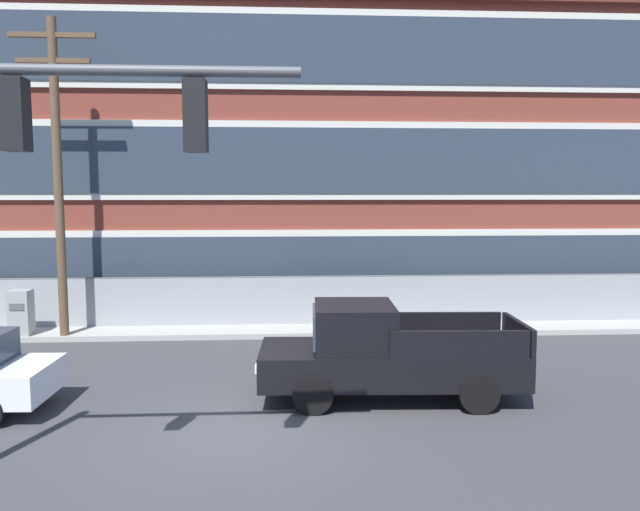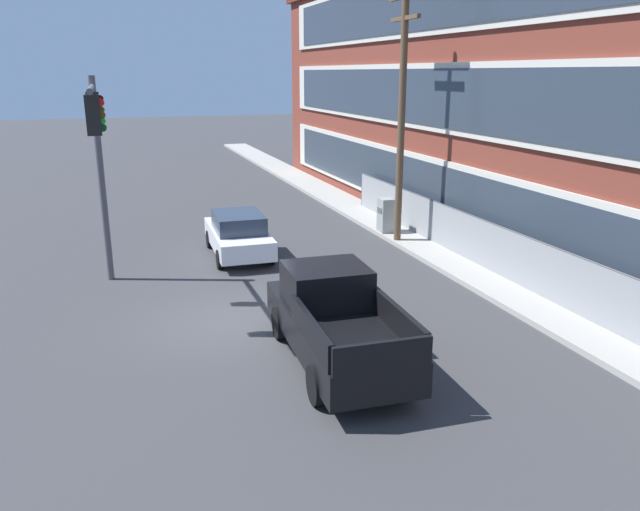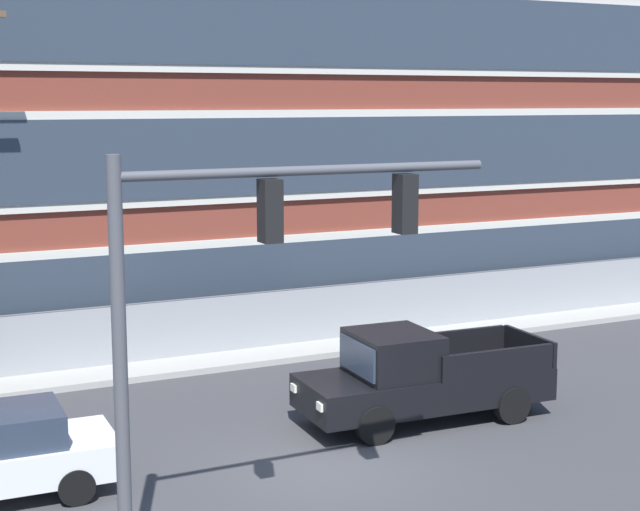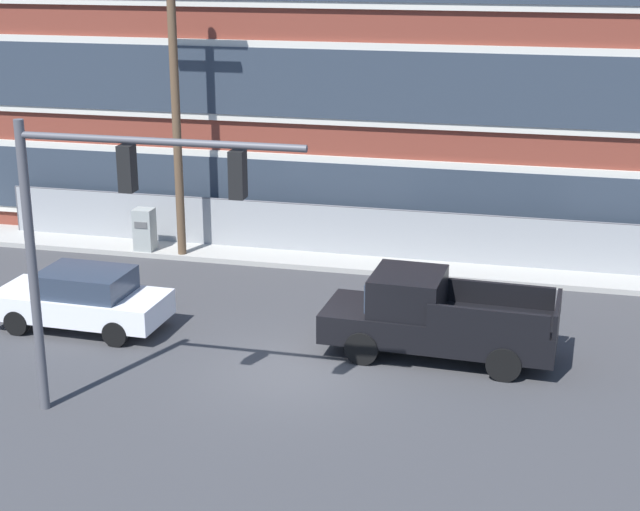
{
  "view_description": "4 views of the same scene",
  "coord_description": "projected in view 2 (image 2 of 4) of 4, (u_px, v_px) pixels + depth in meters",
  "views": [
    {
      "loc": [
        0.85,
        -11.08,
        4.36
      ],
      "look_at": [
        1.78,
        4.63,
        2.74
      ],
      "focal_mm": 35.0,
      "sensor_mm": 36.0,
      "label": 1
    },
    {
      "loc": [
        15.02,
        -2.83,
        6.24
      ],
      "look_at": [
        2.25,
        1.54,
        2.27
      ],
      "focal_mm": 35.0,
      "sensor_mm": 36.0,
      "label": 2
    },
    {
      "loc": [
        -7.82,
        -15.7,
        6.87
      ],
      "look_at": [
        2.22,
        4.99,
        3.19
      ],
      "focal_mm": 55.0,
      "sensor_mm": 36.0,
      "label": 3
    },
    {
      "loc": [
        5.4,
        -19.9,
        9.43
      ],
      "look_at": [
        0.17,
        1.77,
        2.26
      ],
      "focal_mm": 55.0,
      "sensor_mm": 36.0,
      "label": 4
    }
  ],
  "objects": [
    {
      "name": "utility_pole_near_corner",
      "position": [
        402.0,
        106.0,
        22.17
      ],
      "size": [
        2.4,
        0.26,
        9.22
      ],
      "color": "brown",
      "rests_on": "ground"
    },
    {
      "name": "traffic_signal_mast",
      "position": [
        97.0,
        144.0,
        16.81
      ],
      "size": [
        5.85,
        0.43,
        6.16
      ],
      "color": "#4C4C51",
      "rests_on": "ground"
    },
    {
      "name": "electrical_cabinet",
      "position": [
        386.0,
        217.0,
        24.57
      ],
      "size": [
        0.6,
        0.56,
        1.49
      ],
      "color": "#939993",
      "rests_on": "ground"
    },
    {
      "name": "sidewalk_building_side",
      "position": [
        500.0,
        285.0,
        18.74
      ],
      "size": [
        80.0,
        1.9,
        0.16
      ],
      "primitive_type": "cube",
      "color": "#9E9B93",
      "rests_on": "ground"
    },
    {
      "name": "pickup_truck_black",
      "position": [
        335.0,
        320.0,
        13.83
      ],
      "size": [
        5.59,
        2.26,
        2.02
      ],
      "color": "black",
      "rests_on": "ground"
    },
    {
      "name": "sedan_white",
      "position": [
        238.0,
        234.0,
        21.82
      ],
      "size": [
        4.44,
        2.02,
        1.56
      ],
      "color": "silver",
      "rests_on": "ground"
    },
    {
      "name": "ground_plane",
      "position": [
        236.0,
        321.0,
        16.28
      ],
      "size": [
        160.0,
        160.0,
        0.0
      ],
      "primitive_type": "plane",
      "color": "#38383A"
    }
  ]
}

